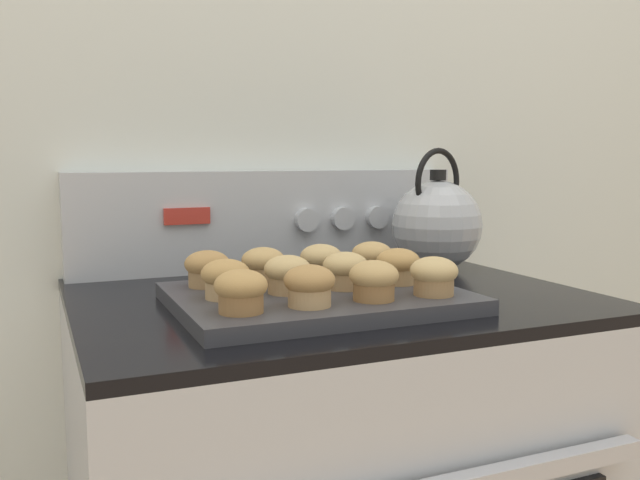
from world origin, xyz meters
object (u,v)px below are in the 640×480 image
at_px(muffin_r2_c0, 207,268).
at_px(muffin_r2_c3, 372,258).
at_px(muffin_r1_c3, 398,266).
at_px(muffin_r0_c0, 241,291).
at_px(muffin_r0_c1, 309,285).
at_px(muffin_pan, 316,298).
at_px(muffin_r1_c1, 288,274).
at_px(muffin_r0_c2, 374,280).
at_px(tea_kettle, 437,223).
at_px(muffin_r1_c0, 226,278).
at_px(muffin_r1_c2, 345,270).
at_px(muffin_r2_c2, 321,261).
at_px(muffin_r0_c3, 434,276).
at_px(muffin_r2_c1, 263,264).

xyz_separation_m(muffin_r2_c0, muffin_r2_c3, (0.28, -0.00, 0.00)).
relative_size(muffin_r2_c0, muffin_r2_c3, 1.00).
bearing_deg(muffin_r1_c3, muffin_r0_c0, -161.57).
xyz_separation_m(muffin_r0_c1, muffin_r2_c0, (-0.09, 0.18, 0.00)).
bearing_deg(muffin_r0_c0, muffin_r2_c3, 33.07).
bearing_deg(muffin_pan, muffin_r1_c1, 179.39).
distance_m(muffin_pan, muffin_r0_c2, 0.11).
relative_size(muffin_r0_c0, muffin_r0_c2, 1.00).
relative_size(muffin_pan, tea_kettle, 1.75).
bearing_deg(muffin_pan, muffin_r1_c0, -179.95).
xyz_separation_m(muffin_r0_c1, muffin_r2_c3, (0.19, 0.18, 0.00)).
xyz_separation_m(muffin_r0_c1, muffin_r1_c2, (0.09, 0.09, 0.00)).
distance_m(muffin_r2_c2, tea_kettle, 0.31).
distance_m(muffin_pan, muffin_r1_c1, 0.06).
bearing_deg(muffin_pan, muffin_r0_c3, -33.93).
xyz_separation_m(muffin_pan, muffin_r2_c2, (0.05, 0.09, 0.04)).
bearing_deg(muffin_r0_c0, muffin_r2_c2, 44.41).
xyz_separation_m(muffin_r1_c0, tea_kettle, (0.47, 0.20, 0.04)).
bearing_deg(muffin_r1_c1, muffin_r1_c2, -1.86).
xyz_separation_m(muffin_r0_c2, muffin_r2_c1, (-0.09, 0.19, 0.00)).
bearing_deg(muffin_r2_c0, muffin_r1_c0, -88.56).
relative_size(muffin_r1_c3, tea_kettle, 0.29).
height_order(muffin_r1_c2, muffin_r1_c3, same).
relative_size(muffin_r0_c1, muffin_r2_c2, 1.00).
height_order(muffin_r0_c2, muffin_r2_c3, same).
xyz_separation_m(muffin_r0_c0, muffin_r2_c1, (0.09, 0.18, 0.00)).
bearing_deg(muffin_r1_c1, muffin_r0_c3, -27.22).
distance_m(muffin_r0_c3, muffin_r1_c3, 0.10).
xyz_separation_m(muffin_r0_c2, muffin_r1_c2, (-0.00, 0.09, 0.00)).
distance_m(muffin_r1_c1, muffin_r2_c1, 0.09).
distance_m(muffin_r0_c0, muffin_r1_c0, 0.09).
bearing_deg(muffin_r0_c2, muffin_r0_c3, -1.87).
relative_size(muffin_r0_c3, muffin_r2_c2, 1.00).
distance_m(muffin_pan, muffin_r2_c1, 0.11).
bearing_deg(tea_kettle, muffin_r1_c3, -135.05).
bearing_deg(muffin_pan, muffin_r1_c3, 0.68).
bearing_deg(muffin_r1_c1, muffin_r2_c3, 26.32).
relative_size(muffin_r0_c2, tea_kettle, 0.29).
xyz_separation_m(muffin_pan, muffin_r0_c0, (-0.14, -0.09, 0.04)).
height_order(muffin_r2_c3, tea_kettle, tea_kettle).
height_order(muffin_r0_c0, muffin_r0_c3, same).
bearing_deg(muffin_pan, muffin_r1_c2, -3.06).
xyz_separation_m(muffin_pan, muffin_r1_c2, (0.05, -0.00, 0.04)).
relative_size(muffin_r1_c2, muffin_r2_c3, 1.00).
bearing_deg(muffin_r0_c0, muffin_r1_c0, 86.57).
height_order(muffin_r1_c0, tea_kettle, tea_kettle).
relative_size(muffin_r0_c2, muffin_r1_c3, 1.00).
bearing_deg(muffin_r1_c1, muffin_r2_c1, 93.01).
distance_m(muffin_r2_c3, tea_kettle, 0.23).
distance_m(muffin_r2_c0, tea_kettle, 0.49).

